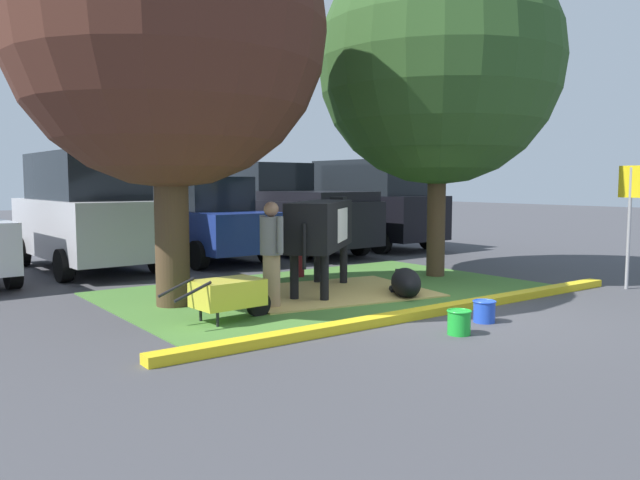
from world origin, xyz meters
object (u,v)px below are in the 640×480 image
at_px(shade_tree_right, 439,63).
at_px(wheelbarrow, 230,294).
at_px(calf_lying, 406,283).
at_px(pickup_truck_black, 286,211).
at_px(suv_dark_grey, 86,211).
at_px(cow_holstein, 322,225).
at_px(bucket_green, 459,322).
at_px(parking_sign, 630,202).
at_px(person_handler, 298,237).
at_px(sedan_blue, 203,220).
at_px(suv_black, 368,204).
at_px(person_visitor_near, 271,252).
at_px(bucket_blue, 484,311).
at_px(shade_tree_left, 168,29).

relative_size(shade_tree_right, wheelbarrow, 4.09).
bearing_deg(calf_lying, pickup_truck_black, 72.79).
bearing_deg(suv_dark_grey, cow_holstein, -65.03).
xyz_separation_m(cow_holstein, bucket_green, (-0.46, -3.48, -0.99)).
distance_m(parking_sign, pickup_truck_black, 8.70).
distance_m(person_handler, wheelbarrow, 4.06).
height_order(sedan_blue, suv_black, suv_black).
bearing_deg(suv_black, person_visitor_near, -139.86).
relative_size(bucket_green, pickup_truck_black, 0.06).
bearing_deg(bucket_green, person_visitor_near, 110.66).
distance_m(sedan_blue, pickup_truck_black, 2.63).
xyz_separation_m(cow_holstein, suv_dark_grey, (-2.45, 5.26, 0.12)).
height_order(calf_lying, suv_black, suv_black).
xyz_separation_m(bucket_green, bucket_blue, (0.81, 0.26, -0.01)).
bearing_deg(pickup_truck_black, shade_tree_left, -136.57).
bearing_deg(suv_dark_grey, bucket_green, -77.16).
distance_m(shade_tree_left, person_handler, 4.78).
bearing_deg(shade_tree_right, calf_lying, -148.48).
bearing_deg(sedan_blue, wheelbarrow, -113.09).
bearing_deg(parking_sign, shade_tree_right, 118.13).
bearing_deg(person_handler, shade_tree_right, -33.69).
bearing_deg(sedan_blue, person_visitor_near, -106.70).
height_order(parking_sign, suv_black, suv_black).
relative_size(shade_tree_left, person_handler, 4.31).
distance_m(bucket_blue, sedan_blue, 8.48).
relative_size(bucket_blue, suv_dark_grey, 0.07).
distance_m(suv_dark_grey, pickup_truck_black, 5.37).
bearing_deg(person_visitor_near, pickup_truck_black, 54.95).
height_order(calf_lying, person_handler, person_handler).
relative_size(shade_tree_right, cow_holstein, 2.54).
distance_m(cow_holstein, suv_black, 7.60).
height_order(bucket_blue, sedan_blue, sedan_blue).
bearing_deg(bucket_blue, parking_sign, 2.93).
height_order(calf_lying, sedan_blue, sedan_blue).
distance_m(sedan_blue, suv_black, 5.25).
bearing_deg(pickup_truck_black, bucket_blue, -106.32).
height_order(shade_tree_right, calf_lying, shade_tree_right).
distance_m(bucket_blue, pickup_truck_black, 9.17).
xyz_separation_m(suv_dark_grey, pickup_truck_black, (5.36, 0.27, -0.16)).
relative_size(cow_holstein, person_visitor_near, 1.61).
xyz_separation_m(person_handler, sedan_blue, (-0.28, 3.64, 0.18)).
relative_size(person_visitor_near, suv_dark_grey, 0.34).
xyz_separation_m(calf_lying, suv_dark_grey, (-3.27, 6.48, 1.03)).
bearing_deg(person_handler, shade_tree_left, -158.19).
bearing_deg(calf_lying, wheelbarrow, 178.62).
relative_size(pickup_truck_black, suv_black, 1.17).
relative_size(person_handler, suv_dark_grey, 0.32).
relative_size(bucket_green, suv_dark_grey, 0.07).
relative_size(suv_dark_grey, sedan_blue, 1.05).
height_order(cow_holstein, person_handler, cow_holstein).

